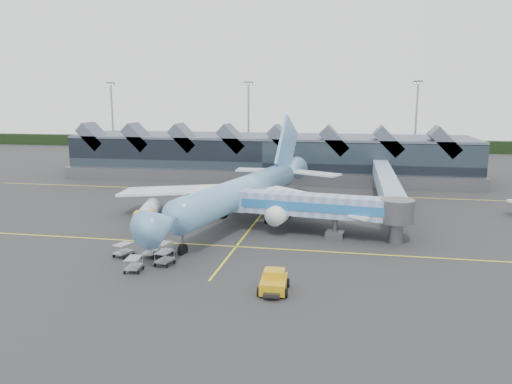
% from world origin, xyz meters
% --- Properties ---
extents(ground, '(260.00, 260.00, 0.00)m').
position_xyz_m(ground, '(0.00, 0.00, 0.00)').
color(ground, '#2B2B2E').
rests_on(ground, ground).
extents(taxi_stripes, '(120.00, 60.00, 0.01)m').
position_xyz_m(taxi_stripes, '(0.00, 10.00, 0.01)').
color(taxi_stripes, yellow).
rests_on(taxi_stripes, ground).
extents(tree_line_far, '(260.00, 4.00, 4.00)m').
position_xyz_m(tree_line_far, '(0.00, 110.00, 2.00)').
color(tree_line_far, black).
rests_on(tree_line_far, ground).
extents(terminal, '(90.00, 22.25, 12.52)m').
position_xyz_m(terminal, '(-5.07, 47.35, 4.88)').
color(terminal, black).
rests_on(terminal, ground).
extents(light_masts, '(132.40, 42.56, 22.45)m').
position_xyz_m(light_masts, '(21.00, 62.80, 12.49)').
color(light_masts, '#9A9EA2').
rests_on(light_masts, ground).
extents(main_airliner, '(41.14, 48.05, 15.56)m').
position_xyz_m(main_airliner, '(-1.62, 5.39, 4.57)').
color(main_airliner, '#6AA7D6').
rests_on(main_airliner, ground).
extents(jet_bridge, '(24.50, 6.72, 5.75)m').
position_xyz_m(jet_bridge, '(10.83, -1.64, 4.02)').
color(jet_bridge, '#7895C8').
rests_on(jet_bridge, ground).
extents(fuel_truck, '(4.51, 10.01, 3.34)m').
position_xyz_m(fuel_truck, '(-14.51, -0.64, 1.87)').
color(fuel_truck, black).
rests_on(fuel_truck, ground).
extents(pushback_tug, '(3.01, 4.54, 1.94)m').
position_xyz_m(pushback_tug, '(6.79, -21.40, 0.87)').
color(pushback_tug, '#C89512').
rests_on(pushback_tug, ground).
extents(baggage_carts, '(7.70, 8.07, 1.54)m').
position_xyz_m(baggage_carts, '(-8.57, -15.23, 0.86)').
color(baggage_carts, '#9899A0').
rests_on(baggage_carts, ground).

